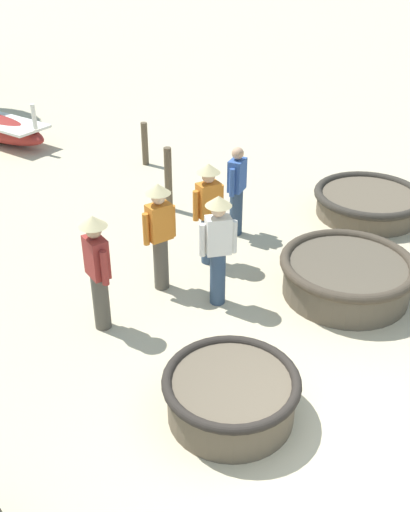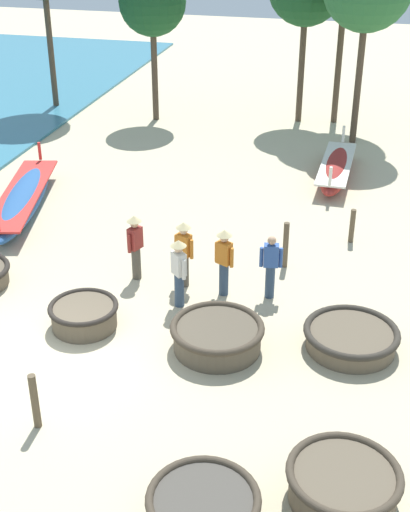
{
  "view_description": "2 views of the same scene",
  "coord_description": "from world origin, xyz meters",
  "px_view_note": "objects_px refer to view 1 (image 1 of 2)",
  "views": [
    {
      "loc": [
        -4.09,
        -1.31,
        4.92
      ],
      "look_at": [
        1.69,
        2.57,
        0.85
      ],
      "focal_mm": 42.0,
      "sensor_mm": 36.0,
      "label": 1
    },
    {
      "loc": [
        5.8,
        -10.81,
        8.68
      ],
      "look_at": [
        2.27,
        3.45,
        0.83
      ],
      "focal_mm": 50.0,
      "sensor_mm": 36.0,
      "label": 2
    }
  ],
  "objects_px": {
    "fisherman_standing_right": "(97,266)",
    "mooring_post_shoreline": "(168,179)",
    "fisherman_crouching": "(208,208)",
    "coracle_far_left": "(231,394)",
    "coracle_front_right": "(368,202)",
    "fisherman_by_coracle": "(237,189)",
    "mooring_post_mid_beach": "(145,144)",
    "fisherman_with_hat": "(160,230)",
    "coracle_weathered": "(347,275)",
    "fisherman_standing_left": "(218,244)"
  },
  "relations": [
    {
      "from": "fisherman_crouching",
      "to": "fisherman_standing_right",
      "type": "distance_m",
      "value": 2.23
    },
    {
      "from": "fisherman_standing_right",
      "to": "fisherman_standing_left",
      "type": "xyz_separation_m",
      "value": [
        1.35,
        -0.96,
        0.0
      ]
    },
    {
      "from": "coracle_weathered",
      "to": "fisherman_crouching",
      "type": "height_order",
      "value": "fisherman_crouching"
    },
    {
      "from": "mooring_post_shoreline",
      "to": "coracle_weathered",
      "type": "bearing_deg",
      "value": -102.48
    },
    {
      "from": "fisherman_standing_left",
      "to": "mooring_post_mid_beach",
      "type": "height_order",
      "value": "fisherman_standing_left"
    },
    {
      "from": "fisherman_crouching",
      "to": "fisherman_with_hat",
      "type": "relative_size",
      "value": 1.0
    },
    {
      "from": "fisherman_standing_left",
      "to": "fisherman_by_coracle",
      "type": "distance_m",
      "value": 2.12
    },
    {
      "from": "fisherman_with_hat",
      "to": "fisherman_by_coracle",
      "type": "xyz_separation_m",
      "value": [
        2.06,
        -0.03,
        -0.12
      ]
    },
    {
      "from": "coracle_far_left",
      "to": "coracle_front_right",
      "type": "relative_size",
      "value": 0.76
    },
    {
      "from": "coracle_front_right",
      "to": "fisherman_by_coracle",
      "type": "height_order",
      "value": "fisherman_by_coracle"
    },
    {
      "from": "coracle_front_right",
      "to": "mooring_post_shoreline",
      "type": "xyz_separation_m",
      "value": [
        -1.83,
        3.17,
        0.34
      ]
    },
    {
      "from": "coracle_far_left",
      "to": "fisherman_with_hat",
      "type": "xyz_separation_m",
      "value": [
        1.64,
        2.22,
        0.66
      ]
    },
    {
      "from": "coracle_front_right",
      "to": "mooring_post_mid_beach",
      "type": "height_order",
      "value": "mooring_post_mid_beach"
    },
    {
      "from": "coracle_weathered",
      "to": "fisherman_with_hat",
      "type": "xyz_separation_m",
      "value": [
        -1.35,
        2.34,
        0.63
      ]
    },
    {
      "from": "fisherman_standing_right",
      "to": "mooring_post_shoreline",
      "type": "bearing_deg",
      "value": 22.99
    },
    {
      "from": "coracle_front_right",
      "to": "fisherman_standing_right",
      "type": "distance_m",
      "value": 5.57
    },
    {
      "from": "coracle_front_right",
      "to": "fisherman_with_hat",
      "type": "height_order",
      "value": "fisherman_with_hat"
    },
    {
      "from": "coracle_weathered",
      "to": "fisherman_by_coracle",
      "type": "height_order",
      "value": "fisherman_by_coracle"
    },
    {
      "from": "fisherman_by_coracle",
      "to": "coracle_front_right",
      "type": "bearing_deg",
      "value": -39.65
    },
    {
      "from": "coracle_front_right",
      "to": "coracle_weathered",
      "type": "bearing_deg",
      "value": -165.82
    },
    {
      "from": "fisherman_crouching",
      "to": "coracle_front_right",
      "type": "bearing_deg",
      "value": -26.24
    },
    {
      "from": "fisherman_crouching",
      "to": "mooring_post_shoreline",
      "type": "bearing_deg",
      "value": 54.45
    },
    {
      "from": "coracle_far_left",
      "to": "fisherman_crouching",
      "type": "xyz_separation_m",
      "value": [
        2.64,
        2.06,
        0.66
      ]
    },
    {
      "from": "fisherman_standing_right",
      "to": "mooring_post_mid_beach",
      "type": "bearing_deg",
      "value": 33.24
    },
    {
      "from": "coracle_front_right",
      "to": "fisherman_standing_right",
      "type": "bearing_deg",
      "value": 161.85
    },
    {
      "from": "fisherman_crouching",
      "to": "fisherman_standing_right",
      "type": "bearing_deg",
      "value": 174.17
    },
    {
      "from": "coracle_weathered",
      "to": "fisherman_by_coracle",
      "type": "relative_size",
      "value": 1.25
    },
    {
      "from": "mooring_post_mid_beach",
      "to": "mooring_post_shoreline",
      "type": "bearing_deg",
      "value": -130.48
    },
    {
      "from": "mooring_post_mid_beach",
      "to": "mooring_post_shoreline",
      "type": "distance_m",
      "value": 2.36
    },
    {
      "from": "coracle_front_right",
      "to": "fisherman_standing_left",
      "type": "relative_size",
      "value": 1.19
    },
    {
      "from": "fisherman_standing_left",
      "to": "mooring_post_shoreline",
      "type": "xyz_separation_m",
      "value": [
        2.07,
        2.41,
        -0.35
      ]
    },
    {
      "from": "coracle_far_left",
      "to": "fisherman_by_coracle",
      "type": "bearing_deg",
      "value": 30.63
    },
    {
      "from": "coracle_far_left",
      "to": "fisherman_crouching",
      "type": "bearing_deg",
      "value": 37.91
    },
    {
      "from": "fisherman_standing_right",
      "to": "mooring_post_shoreline",
      "type": "distance_m",
      "value": 3.73
    },
    {
      "from": "coracle_far_left",
      "to": "mooring_post_mid_beach",
      "type": "height_order",
      "value": "mooring_post_mid_beach"
    },
    {
      "from": "fisherman_crouching",
      "to": "fisherman_standing_left",
      "type": "height_order",
      "value": "same"
    },
    {
      "from": "coracle_weathered",
      "to": "fisherman_standing_right",
      "type": "relative_size",
      "value": 1.17
    },
    {
      "from": "fisherman_standing_right",
      "to": "mooring_post_shoreline",
      "type": "xyz_separation_m",
      "value": [
        3.42,
        1.45,
        -0.35
      ]
    },
    {
      "from": "coracle_front_right",
      "to": "mooring_post_shoreline",
      "type": "distance_m",
      "value": 3.68
    },
    {
      "from": "coracle_far_left",
      "to": "fisherman_with_hat",
      "type": "height_order",
      "value": "fisherman_with_hat"
    },
    {
      "from": "fisherman_crouching",
      "to": "fisherman_standing_left",
      "type": "xyz_separation_m",
      "value": [
        -0.87,
        -0.74,
        0.0
      ]
    },
    {
      "from": "fisherman_by_coracle",
      "to": "fisherman_standing_right",
      "type": "bearing_deg",
      "value": 178.43
    },
    {
      "from": "coracle_weathered",
      "to": "coracle_front_right",
      "type": "height_order",
      "value": "coracle_weathered"
    },
    {
      "from": "fisherman_standing_left",
      "to": "mooring_post_mid_beach",
      "type": "bearing_deg",
      "value": 49.47
    },
    {
      "from": "coracle_weathered",
      "to": "fisherman_with_hat",
      "type": "relative_size",
      "value": 1.17
    },
    {
      "from": "coracle_weathered",
      "to": "coracle_front_right",
      "type": "relative_size",
      "value": 0.98
    },
    {
      "from": "mooring_post_mid_beach",
      "to": "fisherman_crouching",
      "type": "bearing_deg",
      "value": -128.18
    },
    {
      "from": "fisherman_with_hat",
      "to": "fisherman_standing_left",
      "type": "bearing_deg",
      "value": -81.67
    },
    {
      "from": "fisherman_crouching",
      "to": "coracle_far_left",
      "type": "bearing_deg",
      "value": -142.09
    },
    {
      "from": "fisherman_with_hat",
      "to": "fisherman_standing_left",
      "type": "height_order",
      "value": "same"
    }
  ]
}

